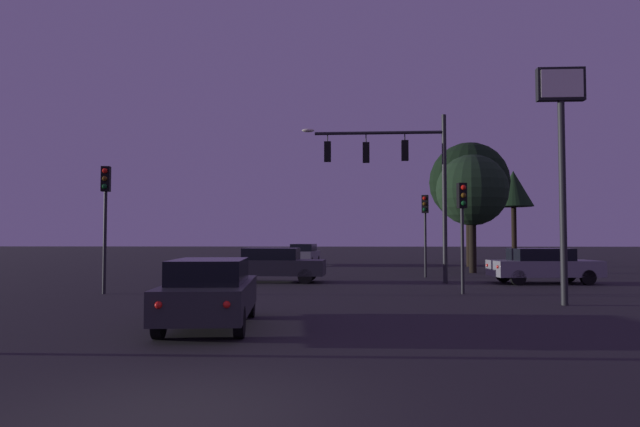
% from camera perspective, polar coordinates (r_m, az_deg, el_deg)
% --- Properties ---
extents(ground_plane, '(168.00, 168.00, 0.00)m').
position_cam_1_polar(ground_plane, '(30.73, -1.79, -6.24)').
color(ground_plane, '#262326').
rests_on(ground_plane, ground).
extents(traffic_signal_mast_arm, '(6.37, 0.53, 7.40)m').
position_cam_1_polar(traffic_signal_mast_arm, '(24.29, 8.36, 4.76)').
color(traffic_signal_mast_arm, '#232326').
rests_on(traffic_signal_mast_arm, ground).
extents(traffic_light_corner_left, '(0.34, 0.37, 3.94)m').
position_cam_1_polar(traffic_light_corner_left, '(19.96, 14.69, -0.12)').
color(traffic_light_corner_left, '#232326').
rests_on(traffic_light_corner_left, ground).
extents(traffic_light_corner_right, '(0.37, 0.39, 4.12)m').
position_cam_1_polar(traffic_light_corner_right, '(27.65, 10.96, -0.55)').
color(traffic_light_corner_right, '#232326').
rests_on(traffic_light_corner_right, ground).
extents(traffic_light_median, '(0.33, 0.37, 4.54)m').
position_cam_1_polar(traffic_light_median, '(20.80, -21.59, 0.98)').
color(traffic_light_median, '#232326').
rests_on(traffic_light_median, ground).
extents(car_nearside_lane, '(2.12, 4.50, 1.52)m').
position_cam_1_polar(car_nearside_lane, '(12.54, -11.46, -8.01)').
color(car_nearside_lane, '#232328').
rests_on(car_nearside_lane, ground).
extents(car_crossing_left, '(4.67, 2.13, 1.52)m').
position_cam_1_polar(car_crossing_left, '(25.53, 22.36, -5.03)').
color(car_crossing_left, gray).
rests_on(car_crossing_left, ground).
extents(car_crossing_right, '(4.65, 2.05, 1.52)m').
position_cam_1_polar(car_crossing_right, '(24.44, -4.87, -5.33)').
color(car_crossing_right, '#232328').
rests_on(car_crossing_right, ground).
extents(car_far_lane, '(2.32, 4.35, 1.52)m').
position_cam_1_polar(car_far_lane, '(38.87, -1.75, -4.28)').
color(car_far_lane, gray).
rests_on(car_far_lane, ground).
extents(store_sign_illuminated, '(1.41, 0.31, 7.09)m').
position_cam_1_polar(store_sign_illuminated, '(17.94, 23.99, 7.92)').
color(store_sign_illuminated, '#232326').
rests_on(store_sign_illuminated, ground).
extents(tree_behind_sign, '(5.42, 5.42, 8.50)m').
position_cam_1_polar(tree_behind_sign, '(38.71, 15.37, 3.18)').
color(tree_behind_sign, black).
rests_on(tree_behind_sign, ground).
extents(tree_left_far, '(3.17, 3.17, 7.43)m').
position_cam_1_polar(tree_left_far, '(47.17, 19.62, 2.36)').
color(tree_left_far, black).
rests_on(tree_left_far, ground).
extents(tree_center_horizon, '(4.02, 4.02, 6.68)m').
position_cam_1_polar(tree_center_horizon, '(31.91, 15.65, 2.34)').
color(tree_center_horizon, black).
rests_on(tree_center_horizon, ground).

